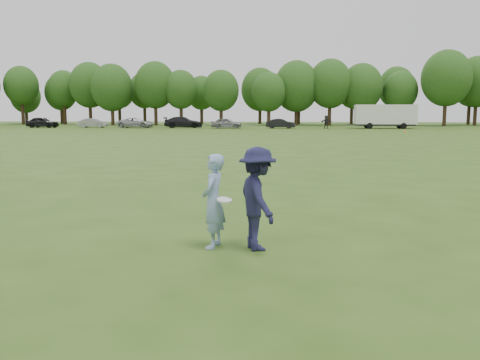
{
  "coord_description": "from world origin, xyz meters",
  "views": [
    {
      "loc": [
        0.58,
        -9.36,
        2.46
      ],
      "look_at": [
        -0.24,
        0.47,
        1.1
      ],
      "focal_mm": 38.0,
      "sensor_mm": 36.0,
      "label": 1
    }
  ],
  "objects_px": {
    "defender": "(258,199)",
    "cargo_trailer": "(385,115)",
    "thrower": "(213,201)",
    "field_cone": "(405,131)",
    "car_c": "(136,123)",
    "car_e": "(226,123)",
    "player_far_d": "(326,122)",
    "car_a": "(42,122)",
    "car_b": "(93,123)",
    "car_f": "(281,124)",
    "car_d": "(183,122)"
  },
  "relations": [
    {
      "from": "field_cone",
      "to": "player_far_d",
      "type": "bearing_deg",
      "value": 130.19
    },
    {
      "from": "car_a",
      "to": "field_cone",
      "type": "bearing_deg",
      "value": -96.56
    },
    {
      "from": "thrower",
      "to": "car_d",
      "type": "xyz_separation_m",
      "value": [
        -12.64,
        61.73,
        -0.07
      ]
    },
    {
      "from": "car_b",
      "to": "cargo_trailer",
      "type": "xyz_separation_m",
      "value": [
        40.49,
        -0.14,
        1.12
      ]
    },
    {
      "from": "thrower",
      "to": "field_cone",
      "type": "bearing_deg",
      "value": 171.18
    },
    {
      "from": "defender",
      "to": "field_cone",
      "type": "relative_size",
      "value": 6.1
    },
    {
      "from": "player_far_d",
      "to": "car_c",
      "type": "bearing_deg",
      "value": 155.65
    },
    {
      "from": "car_a",
      "to": "car_e",
      "type": "distance_m",
      "value": 26.26
    },
    {
      "from": "defender",
      "to": "cargo_trailer",
      "type": "height_order",
      "value": "cargo_trailer"
    },
    {
      "from": "defender",
      "to": "field_cone",
      "type": "bearing_deg",
      "value": -37.97
    },
    {
      "from": "player_far_d",
      "to": "car_e",
      "type": "distance_m",
      "value": 13.38
    },
    {
      "from": "player_far_d",
      "to": "car_f",
      "type": "height_order",
      "value": "player_far_d"
    },
    {
      "from": "car_e",
      "to": "defender",
      "type": "bearing_deg",
      "value": -177.91
    },
    {
      "from": "player_far_d",
      "to": "field_cone",
      "type": "bearing_deg",
      "value": -71.16
    },
    {
      "from": "defender",
      "to": "cargo_trailer",
      "type": "xyz_separation_m",
      "value": [
        14.19,
        61.29,
        0.86
      ]
    },
    {
      "from": "car_c",
      "to": "car_e",
      "type": "bearing_deg",
      "value": -90.57
    },
    {
      "from": "thrower",
      "to": "player_far_d",
      "type": "xyz_separation_m",
      "value": [
        7.04,
        59.68,
        0.06
      ]
    },
    {
      "from": "defender",
      "to": "car_e",
      "type": "distance_m",
      "value": 60.32
    },
    {
      "from": "car_c",
      "to": "thrower",
      "type": "bearing_deg",
      "value": -157.7
    },
    {
      "from": "player_far_d",
      "to": "car_a",
      "type": "bearing_deg",
      "value": 157.26
    },
    {
      "from": "cargo_trailer",
      "to": "car_a",
      "type": "bearing_deg",
      "value": -179.29
    },
    {
      "from": "car_e",
      "to": "car_f",
      "type": "distance_m",
      "value": 7.39
    },
    {
      "from": "car_a",
      "to": "cargo_trailer",
      "type": "height_order",
      "value": "cargo_trailer"
    },
    {
      "from": "cargo_trailer",
      "to": "car_c",
      "type": "bearing_deg",
      "value": -179.7
    },
    {
      "from": "car_d",
      "to": "car_b",
      "type": "bearing_deg",
      "value": 85.51
    },
    {
      "from": "player_far_d",
      "to": "car_d",
      "type": "bearing_deg",
      "value": 152.71
    },
    {
      "from": "defender",
      "to": "field_cone",
      "type": "distance_m",
      "value": 52.21
    },
    {
      "from": "car_b",
      "to": "car_f",
      "type": "height_order",
      "value": "car_b"
    },
    {
      "from": "car_e",
      "to": "car_c",
      "type": "bearing_deg",
      "value": 79.9
    },
    {
      "from": "car_a",
      "to": "car_d",
      "type": "bearing_deg",
      "value": -81.04
    },
    {
      "from": "player_far_d",
      "to": "car_a",
      "type": "distance_m",
      "value": 39.63
    },
    {
      "from": "thrower",
      "to": "player_far_d",
      "type": "relative_size",
      "value": 0.94
    },
    {
      "from": "car_c",
      "to": "car_f",
      "type": "relative_size",
      "value": 1.26
    },
    {
      "from": "car_b",
      "to": "car_d",
      "type": "relative_size",
      "value": 0.74
    },
    {
      "from": "car_e",
      "to": "field_cone",
      "type": "height_order",
      "value": "car_e"
    },
    {
      "from": "car_a",
      "to": "cargo_trailer",
      "type": "xyz_separation_m",
      "value": [
        47.57,
        0.59,
        1.02
      ]
    },
    {
      "from": "car_d",
      "to": "cargo_trailer",
      "type": "xyz_separation_m",
      "value": [
        27.62,
        -0.49,
        1.0
      ]
    },
    {
      "from": "thrower",
      "to": "car_a",
      "type": "height_order",
      "value": "thrower"
    },
    {
      "from": "player_far_d",
      "to": "car_a",
      "type": "height_order",
      "value": "player_far_d"
    },
    {
      "from": "defender",
      "to": "car_b",
      "type": "xyz_separation_m",
      "value": [
        -26.3,
        61.44,
        -0.26
      ]
    },
    {
      "from": "defender",
      "to": "car_d",
      "type": "xyz_separation_m",
      "value": [
        -13.43,
        61.79,
        -0.14
      ]
    },
    {
      "from": "car_a",
      "to": "car_e",
      "type": "height_order",
      "value": "car_a"
    },
    {
      "from": "car_f",
      "to": "cargo_trailer",
      "type": "xyz_separation_m",
      "value": [
        13.98,
        0.53,
        1.13
      ]
    },
    {
      "from": "car_a",
      "to": "car_d",
      "type": "distance_m",
      "value": 19.98
    },
    {
      "from": "car_b",
      "to": "car_e",
      "type": "bearing_deg",
      "value": -95.86
    },
    {
      "from": "thrower",
      "to": "car_e",
      "type": "height_order",
      "value": "thrower"
    },
    {
      "from": "car_c",
      "to": "cargo_trailer",
      "type": "xyz_separation_m",
      "value": [
        34.2,
        0.18,
        1.08
      ]
    },
    {
      "from": "car_c",
      "to": "cargo_trailer",
      "type": "bearing_deg",
      "value": -84.88
    },
    {
      "from": "car_e",
      "to": "thrower",
      "type": "bearing_deg",
      "value": -178.65
    },
    {
      "from": "thrower",
      "to": "defender",
      "type": "xyz_separation_m",
      "value": [
        0.8,
        -0.06,
        0.07
      ]
    }
  ]
}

